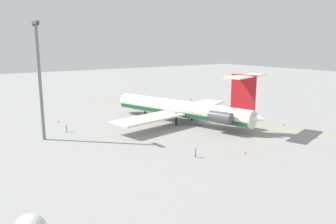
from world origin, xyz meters
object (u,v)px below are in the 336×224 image
Objects in this scene: main_jetliner at (184,109)px; ground_crew_starboard at (66,128)px; safety_cone_wingtip at (245,152)px; light_mast at (40,77)px; ground_crew_portside at (195,152)px; ground_crew_near_tail at (191,101)px; safety_cone_tail at (58,121)px; safety_cone_nose at (284,124)px; ground_crew_near_nose at (158,101)px.

ground_crew_starboard is at bearing 57.58° from main_jetliner.
ground_crew_starboard is 42.60m from safety_cone_wingtip.
light_mast is (5.19, 35.34, 10.17)m from main_jetliner.
light_mast reaches higher than ground_crew_portside.
ground_crew_near_tail is 3.17× the size of safety_cone_tail.
safety_cone_wingtip is at bearing -100.70° from ground_crew_near_tail.
ground_crew_starboard is (31.78, 14.03, 0.07)m from ground_crew_portside.
ground_crew_portside is (-23.30, 15.19, -2.77)m from main_jetliner.
safety_cone_tail is (37.21, 47.39, 0.00)m from safety_cone_nose.
ground_crew_near_nose is 38.20m from safety_cone_tail.
ground_crew_near_tail reaches higher than safety_cone_nose.
ground_crew_near_tail is (22.18, -20.06, -2.72)m from main_jetliner.
ground_crew_near_tail is 3.17× the size of safety_cone_wingtip.
ground_crew_portside is at bearing -41.02° from ground_crew_starboard.
main_jetliner is 27.06× the size of ground_crew_near_tail.
ground_crew_near_tail is 0.98× the size of ground_crew_starboard.
ground_crew_starboard is (-19.32, 38.84, -0.00)m from ground_crew_near_nose.
ground_crew_near_nose is 46.18m from safety_cone_nose.
safety_cone_nose and safety_cone_wingtip have the same top height.
ground_crew_near_tail is at bearing -87.31° from safety_cone_tail.
ground_crew_near_nose is 0.07× the size of light_mast.
light_mast is at bearing 67.78° from safety_cone_nose.
ground_crew_near_tail is at bearing -109.23° from ground_crew_portside.
ground_crew_near_nose reaches higher than safety_cone_tail.
safety_cone_wingtip is (-27.20, 5.94, -3.55)m from main_jetliner.
ground_crew_starboard is at bearing 62.21° from safety_cone_nose.
safety_cone_tail is (47.13, 21.81, 0.00)m from safety_cone_wingtip.
ground_crew_near_nose is 43.38m from ground_crew_starboard.
ground_crew_near_nose reaches higher than safety_cone_nose.
ground_crew_near_tail is 47.87m from safety_cone_tail.
ground_crew_near_nose is at bearing -78.12° from safety_cone_tail.
ground_crew_near_nose is 56.80m from ground_crew_portside.
safety_cone_tail is at bearing 107.84° from ground_crew_starboard.
main_jetliner is 28.32× the size of ground_crew_portside.
main_jetliner reaches higher than ground_crew_starboard.
main_jetliner is 27.95m from ground_crew_portside.
main_jetliner is at bearing -104.55° from ground_crew_portside.
main_jetliner reaches higher than safety_cone_wingtip.
light_mast is (32.39, 29.40, 13.71)m from safety_cone_wingtip.
safety_cone_nose is (-45.07, -10.02, -0.85)m from ground_crew_near_nose.
safety_cone_wingtip is 51.93m from safety_cone_tail.
safety_cone_nose is (-25.75, -48.86, -0.85)m from ground_crew_starboard.
ground_crew_near_tail reaches higher than ground_crew_portside.
main_jetliner is 28.07m from safety_cone_wingtip.
safety_cone_nose is 1.00× the size of safety_cone_tail.
safety_cone_tail is at bearing -160.24° from ground_crew_near_tail.
ground_crew_portside is at bearing -35.65° from ground_crew_near_nose.
safety_cone_tail is (-2.25, 47.81, -0.83)m from ground_crew_near_tail.
main_jetliner is at bearing -12.31° from safety_cone_wingtip.
ground_crew_portside is 45.03m from safety_cone_tail.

